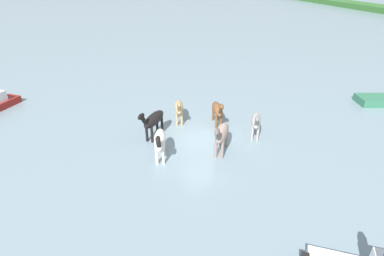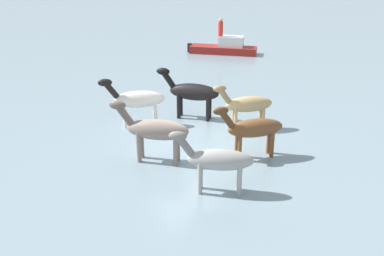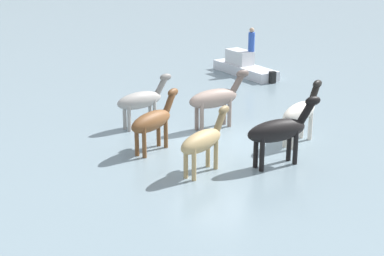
{
  "view_description": "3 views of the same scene",
  "coord_description": "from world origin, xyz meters",
  "px_view_note": "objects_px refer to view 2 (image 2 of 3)",
  "views": [
    {
      "loc": [
        14.17,
        -4.45,
        8.75
      ],
      "look_at": [
        -0.38,
        -0.53,
        0.68
      ],
      "focal_mm": 28.01,
      "sensor_mm": 36.0,
      "label": 1
    },
    {
      "loc": [
        4.87,
        12.61,
        6.42
      ],
      "look_at": [
        0.31,
        0.92,
        1.14
      ],
      "focal_mm": 39.46,
      "sensor_mm": 36.0,
      "label": 2
    },
    {
      "loc": [
        -17.43,
        -7.56,
        6.85
      ],
      "look_at": [
        -0.72,
        0.47,
        0.66
      ],
      "focal_mm": 54.98,
      "sensor_mm": 36.0,
      "label": 3
    }
  ],
  "objects_px": {
    "horse_mid_herd": "(217,160)",
    "horse_dun_straggler": "(137,100)",
    "boat_skiff_near": "(224,49)",
    "person_boatman_standing": "(221,28)",
    "horse_lead": "(247,104)",
    "horse_dark_mare": "(253,128)",
    "horse_pinto_flank": "(192,92)",
    "horse_chestnut_trailing": "(155,130)"
  },
  "relations": [
    {
      "from": "boat_skiff_near",
      "to": "horse_chestnut_trailing",
      "type": "bearing_deg",
      "value": -89.28
    },
    {
      "from": "horse_mid_herd",
      "to": "horse_dun_straggler",
      "type": "relative_size",
      "value": 0.9
    },
    {
      "from": "horse_dark_mare",
      "to": "person_boatman_standing",
      "type": "xyz_separation_m",
      "value": [
        -5.52,
        -14.49,
        0.7
      ]
    },
    {
      "from": "horse_lead",
      "to": "person_boatman_standing",
      "type": "bearing_deg",
      "value": -98.91
    },
    {
      "from": "horse_lead",
      "to": "person_boatman_standing",
      "type": "distance_m",
      "value": 13.09
    },
    {
      "from": "horse_chestnut_trailing",
      "to": "horse_dun_straggler",
      "type": "height_order",
      "value": "horse_chestnut_trailing"
    },
    {
      "from": "horse_mid_herd",
      "to": "horse_dark_mare",
      "type": "relative_size",
      "value": 0.94
    },
    {
      "from": "horse_pinto_flank",
      "to": "horse_dun_straggler",
      "type": "bearing_deg",
      "value": 36.6
    },
    {
      "from": "horse_dark_mare",
      "to": "boat_skiff_near",
      "type": "bearing_deg",
      "value": -103.06
    },
    {
      "from": "horse_mid_herd",
      "to": "horse_dark_mare",
      "type": "height_order",
      "value": "horse_dark_mare"
    },
    {
      "from": "horse_lead",
      "to": "person_boatman_standing",
      "type": "height_order",
      "value": "person_boatman_standing"
    },
    {
      "from": "horse_lead",
      "to": "person_boatman_standing",
      "type": "relative_size",
      "value": 1.99
    },
    {
      "from": "horse_dun_straggler",
      "to": "person_boatman_standing",
      "type": "relative_size",
      "value": 2.15
    },
    {
      "from": "horse_dark_mare",
      "to": "horse_mid_herd",
      "type": "bearing_deg",
      "value": 47.49
    },
    {
      "from": "horse_chestnut_trailing",
      "to": "horse_dark_mare",
      "type": "distance_m",
      "value": 3.22
    },
    {
      "from": "horse_mid_herd",
      "to": "horse_lead",
      "type": "bearing_deg",
      "value": -101.64
    },
    {
      "from": "horse_dun_straggler",
      "to": "boat_skiff_near",
      "type": "height_order",
      "value": "horse_dun_straggler"
    },
    {
      "from": "horse_mid_herd",
      "to": "horse_dun_straggler",
      "type": "bearing_deg",
      "value": -55.46
    },
    {
      "from": "horse_pinto_flank",
      "to": "person_boatman_standing",
      "type": "relative_size",
      "value": 1.98
    },
    {
      "from": "horse_dun_straggler",
      "to": "person_boatman_standing",
      "type": "height_order",
      "value": "person_boatman_standing"
    },
    {
      "from": "horse_dun_straggler",
      "to": "person_boatman_standing",
      "type": "bearing_deg",
      "value": -116.96
    },
    {
      "from": "horse_pinto_flank",
      "to": "horse_lead",
      "type": "bearing_deg",
      "value": 166.67
    },
    {
      "from": "horse_dark_mare",
      "to": "boat_skiff_near",
      "type": "xyz_separation_m",
      "value": [
        -5.83,
        -14.44,
        -0.73
      ]
    },
    {
      "from": "horse_chestnut_trailing",
      "to": "person_boatman_standing",
      "type": "height_order",
      "value": "person_boatman_standing"
    },
    {
      "from": "horse_mid_herd",
      "to": "horse_chestnut_trailing",
      "type": "height_order",
      "value": "horse_chestnut_trailing"
    },
    {
      "from": "boat_skiff_near",
      "to": "horse_dun_straggler",
      "type": "bearing_deg",
      "value": -95.95
    },
    {
      "from": "horse_dun_straggler",
      "to": "boat_skiff_near",
      "type": "bearing_deg",
      "value": -118.08
    },
    {
      "from": "horse_pinto_flank",
      "to": "horse_dark_mare",
      "type": "height_order",
      "value": "horse_pinto_flank"
    },
    {
      "from": "horse_lead",
      "to": "horse_dark_mare",
      "type": "relative_size",
      "value": 0.97
    },
    {
      "from": "horse_mid_herd",
      "to": "horse_pinto_flank",
      "type": "relative_size",
      "value": 0.98
    },
    {
      "from": "horse_lead",
      "to": "horse_pinto_flank",
      "type": "distance_m",
      "value": 2.41
    },
    {
      "from": "horse_mid_herd",
      "to": "horse_chestnut_trailing",
      "type": "distance_m",
      "value": 2.71
    },
    {
      "from": "horse_lead",
      "to": "horse_dun_straggler",
      "type": "height_order",
      "value": "horse_dun_straggler"
    },
    {
      "from": "horse_dark_mare",
      "to": "person_boatman_standing",
      "type": "bearing_deg",
      "value": -101.96
    },
    {
      "from": "horse_pinto_flank",
      "to": "horse_dun_straggler",
      "type": "distance_m",
      "value": 2.29
    },
    {
      "from": "horse_chestnut_trailing",
      "to": "horse_dark_mare",
      "type": "bearing_deg",
      "value": -164.08
    },
    {
      "from": "horse_chestnut_trailing",
      "to": "horse_dun_straggler",
      "type": "xyz_separation_m",
      "value": [
        -0.24,
        -3.22,
        -0.03
      ]
    },
    {
      "from": "person_boatman_standing",
      "to": "horse_mid_herd",
      "type": "bearing_deg",
      "value": 64.89
    },
    {
      "from": "boat_skiff_near",
      "to": "horse_dark_mare",
      "type": "bearing_deg",
      "value": -77.93
    },
    {
      "from": "horse_chestnut_trailing",
      "to": "person_boatman_standing",
      "type": "xyz_separation_m",
      "value": [
        -8.62,
        -13.62,
        0.61
      ]
    },
    {
      "from": "horse_pinto_flank",
      "to": "boat_skiff_near",
      "type": "height_order",
      "value": "horse_pinto_flank"
    },
    {
      "from": "horse_chestnut_trailing",
      "to": "person_boatman_standing",
      "type": "bearing_deg",
      "value": -90.65
    }
  ]
}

